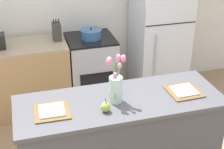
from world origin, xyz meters
TOP-DOWN VIEW (x-y plane):
  - kitchen_island at (0.00, 0.00)m, footprint 1.80×0.66m
  - back_counter at (-1.06, 1.60)m, footprint 1.68×0.60m
  - stove_range at (0.10, 1.60)m, footprint 0.60×0.61m
  - refrigerator at (1.05, 1.60)m, footprint 0.68×0.67m
  - flower_vase at (-0.04, -0.01)m, footprint 0.17×0.17m
  - pear_figurine at (-0.17, -0.14)m, footprint 0.08×0.08m
  - plate_setting_left at (-0.59, -0.03)m, footprint 0.29×0.29m
  - plate_setting_right at (0.59, -0.03)m, footprint 0.29×0.29m
  - cooking_pot at (0.11, 1.58)m, footprint 0.27×0.27m
  - knife_block at (-0.32, 1.64)m, footprint 0.10×0.14m

SIDE VIEW (x-z plane):
  - stove_range at x=0.10m, z-range 0.00..0.92m
  - back_counter at x=-1.06m, z-range 0.00..0.92m
  - kitchen_island at x=0.00m, z-range 0.00..0.96m
  - refrigerator at x=1.05m, z-range 0.00..1.80m
  - plate_setting_left at x=-0.59m, z-range 0.95..0.98m
  - plate_setting_right at x=0.59m, z-range 0.95..0.98m
  - cooking_pot at x=0.11m, z-range 0.90..1.05m
  - pear_figurine at x=-0.17m, z-range 0.94..1.06m
  - knife_block at x=-0.32m, z-range 0.89..1.16m
  - flower_vase at x=-0.04m, z-range 0.90..1.33m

